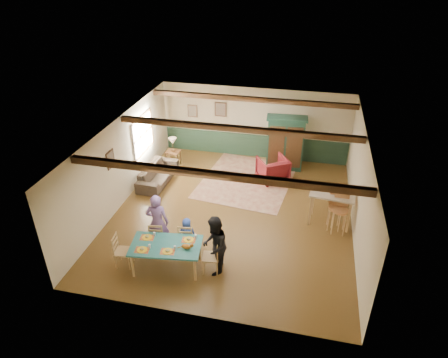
% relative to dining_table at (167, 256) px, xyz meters
% --- Properties ---
extents(floor, '(8.00, 8.00, 0.00)m').
position_rel_dining_table_xyz_m(floor, '(1.12, 2.69, -0.36)').
color(floor, '#4C3315').
rests_on(floor, ground).
extents(wall_back, '(7.00, 0.02, 2.70)m').
position_rel_dining_table_xyz_m(wall_back, '(1.12, 6.69, 0.99)').
color(wall_back, beige).
rests_on(wall_back, floor).
extents(wall_left, '(0.02, 8.00, 2.70)m').
position_rel_dining_table_xyz_m(wall_left, '(-2.38, 2.69, 0.99)').
color(wall_left, beige).
rests_on(wall_left, floor).
extents(wall_right, '(0.02, 8.00, 2.70)m').
position_rel_dining_table_xyz_m(wall_right, '(4.62, 2.69, 0.99)').
color(wall_right, beige).
rests_on(wall_right, floor).
extents(ceiling, '(7.00, 8.00, 0.02)m').
position_rel_dining_table_xyz_m(ceiling, '(1.12, 2.69, 2.34)').
color(ceiling, beige).
rests_on(ceiling, wall_back).
extents(wainscot_back, '(6.95, 0.03, 0.90)m').
position_rel_dining_table_xyz_m(wainscot_back, '(1.12, 6.67, 0.09)').
color(wainscot_back, '#1C3424').
rests_on(wainscot_back, floor).
extents(ceiling_beam_front, '(6.95, 0.16, 0.16)m').
position_rel_dining_table_xyz_m(ceiling_beam_front, '(1.12, 0.39, 2.25)').
color(ceiling_beam_front, '#311D0D').
rests_on(ceiling_beam_front, ceiling).
extents(ceiling_beam_mid, '(6.95, 0.16, 0.16)m').
position_rel_dining_table_xyz_m(ceiling_beam_mid, '(1.12, 3.09, 2.25)').
color(ceiling_beam_mid, '#311D0D').
rests_on(ceiling_beam_mid, ceiling).
extents(ceiling_beam_back, '(6.95, 0.16, 0.16)m').
position_rel_dining_table_xyz_m(ceiling_beam_back, '(1.12, 5.69, 2.25)').
color(ceiling_beam_back, '#311D0D').
rests_on(ceiling_beam_back, ceiling).
extents(window_left, '(0.06, 1.60, 1.30)m').
position_rel_dining_table_xyz_m(window_left, '(-2.35, 4.39, 1.19)').
color(window_left, white).
rests_on(window_left, wall_left).
extents(picture_left_wall, '(0.04, 0.42, 0.52)m').
position_rel_dining_table_xyz_m(picture_left_wall, '(-2.35, 2.09, 1.39)').
color(picture_left_wall, '#7C6E5A').
rests_on(picture_left_wall, wall_left).
extents(picture_back_a, '(0.45, 0.04, 0.55)m').
position_rel_dining_table_xyz_m(picture_back_a, '(-0.18, 6.66, 1.44)').
color(picture_back_a, '#7C6E5A').
rests_on(picture_back_a, wall_back).
extents(picture_back_b, '(0.38, 0.04, 0.48)m').
position_rel_dining_table_xyz_m(picture_back_b, '(-1.28, 6.66, 1.29)').
color(picture_back_b, '#7C6E5A').
rests_on(picture_back_b, wall_back).
extents(dining_table, '(1.83, 1.17, 0.72)m').
position_rel_dining_table_xyz_m(dining_table, '(0.00, 0.00, 0.00)').
color(dining_table, '#1F6462').
rests_on(dining_table, floor).
extents(dining_chair_far_left, '(0.45, 0.47, 0.91)m').
position_rel_dining_table_xyz_m(dining_chair_far_left, '(-0.47, 0.63, 0.10)').
color(dining_chair_far_left, tan).
rests_on(dining_chair_far_left, floor).
extents(dining_chair_far_right, '(0.45, 0.47, 0.91)m').
position_rel_dining_table_xyz_m(dining_chair_far_right, '(0.29, 0.73, 0.10)').
color(dining_chair_far_right, tan).
rests_on(dining_chair_far_right, floor).
extents(dining_chair_end_left, '(0.47, 0.45, 0.91)m').
position_rel_dining_table_xyz_m(dining_chair_end_left, '(-1.09, -0.14, 0.10)').
color(dining_chair_end_left, tan).
rests_on(dining_chair_end_left, floor).
extents(dining_chair_end_right, '(0.47, 0.45, 0.91)m').
position_rel_dining_table_xyz_m(dining_chair_end_right, '(1.09, 0.14, 0.10)').
color(dining_chair_end_right, tan).
rests_on(dining_chair_end_right, floor).
extents(person_man, '(0.65, 0.47, 1.65)m').
position_rel_dining_table_xyz_m(person_man, '(-0.48, 0.71, 0.46)').
color(person_man, '#7F5C9E').
rests_on(person_man, floor).
extents(person_woman, '(0.69, 0.84, 1.57)m').
position_rel_dining_table_xyz_m(person_woman, '(1.18, 0.16, 0.43)').
color(person_woman, black).
rests_on(person_woman, floor).
extents(person_child, '(0.50, 0.36, 0.96)m').
position_rel_dining_table_xyz_m(person_child, '(0.28, 0.81, 0.12)').
color(person_child, '#2946A4').
rests_on(person_child, floor).
extents(cat, '(0.36, 0.18, 0.17)m').
position_rel_dining_table_xyz_m(cat, '(0.53, -0.03, 0.44)').
color(cat, '#C97023').
rests_on(cat, dining_table).
extents(place_setting_near_left, '(0.42, 0.33, 0.11)m').
position_rel_dining_table_xyz_m(place_setting_near_left, '(-0.49, -0.31, 0.41)').
color(place_setting_near_left, yellow).
rests_on(place_setting_near_left, dining_table).
extents(place_setting_near_center, '(0.42, 0.33, 0.11)m').
position_rel_dining_table_xyz_m(place_setting_near_center, '(0.13, -0.22, 0.41)').
color(place_setting_near_center, yellow).
rests_on(place_setting_near_center, dining_table).
extents(place_setting_far_left, '(0.42, 0.33, 0.11)m').
position_rel_dining_table_xyz_m(place_setting_far_left, '(-0.55, 0.17, 0.41)').
color(place_setting_far_left, yellow).
rests_on(place_setting_far_left, dining_table).
extents(place_setting_far_right, '(0.42, 0.33, 0.11)m').
position_rel_dining_table_xyz_m(place_setting_far_right, '(0.49, 0.31, 0.41)').
color(place_setting_far_right, yellow).
rests_on(place_setting_far_right, dining_table).
extents(area_rug, '(3.33, 3.81, 0.01)m').
position_rel_dining_table_xyz_m(area_rug, '(1.19, 4.75, -0.35)').
color(area_rug, '#C7B690').
rests_on(area_rug, floor).
extents(armoire, '(1.44, 0.65, 1.98)m').
position_rel_dining_table_xyz_m(armoire, '(2.34, 5.97, 0.63)').
color(armoire, '#133125').
rests_on(armoire, floor).
extents(armchair, '(1.28, 1.28, 0.86)m').
position_rel_dining_table_xyz_m(armchair, '(2.04, 4.96, 0.07)').
color(armchair, '#480E14').
rests_on(armchair, floor).
extents(sofa, '(0.86, 2.05, 0.59)m').
position_rel_dining_table_xyz_m(sofa, '(-1.79, 4.02, -0.06)').
color(sofa, '#342A20').
rests_on(sofa, floor).
extents(end_table, '(0.49, 0.49, 0.58)m').
position_rel_dining_table_xyz_m(end_table, '(-1.64, 5.27, -0.07)').
color(end_table, '#311D0D').
rests_on(end_table, floor).
extents(table_lamp, '(0.31, 0.31, 0.53)m').
position_rel_dining_table_xyz_m(table_lamp, '(-1.64, 5.27, 0.48)').
color(table_lamp, beige).
rests_on(table_lamp, end_table).
extents(counter_table, '(1.31, 0.85, 1.03)m').
position_rel_dining_table_xyz_m(counter_table, '(3.95, 2.84, 0.16)').
color(counter_table, beige).
rests_on(counter_table, floor).
extents(bar_stool_left, '(0.41, 0.45, 1.12)m').
position_rel_dining_table_xyz_m(bar_stool_left, '(4.06, 2.60, 0.20)').
color(bar_stool_left, '#AB7042').
rests_on(bar_stool_left, floor).
extents(bar_stool_right, '(0.43, 0.47, 1.19)m').
position_rel_dining_table_xyz_m(bar_stool_right, '(4.18, 2.44, 0.24)').
color(bar_stool_right, '#AB7042').
rests_on(bar_stool_right, floor).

